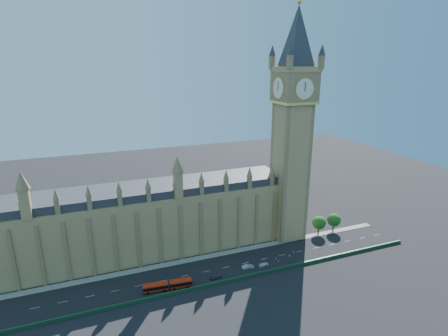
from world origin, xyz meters
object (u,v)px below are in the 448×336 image
object	(u,v)px
car_white	(264,264)
car_grey	(216,277)
red_bus	(167,285)
car_silver	(248,267)

from	to	relation	value
car_white	car_grey	bearing A→B (deg)	86.63
red_bus	car_white	world-z (taller)	red_bus
car_white	red_bus	bearing A→B (deg)	85.45
red_bus	car_grey	bearing A→B (deg)	6.23
car_silver	car_white	world-z (taller)	car_silver
car_grey	car_white	distance (m)	19.58
car_grey	car_white	world-z (taller)	car_grey
car_grey	car_white	bearing A→B (deg)	-89.89
red_bus	car_grey	size ratio (longest dim) A/B	4.10
red_bus	car_silver	xyz separation A→B (m)	(30.56, 1.68, -0.70)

